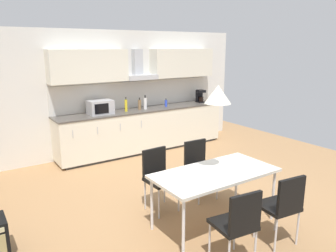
% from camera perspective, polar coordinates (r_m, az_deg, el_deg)
% --- Properties ---
extents(ground_plane, '(8.72, 8.09, 0.02)m').
position_cam_1_polar(ground_plane, '(5.12, 1.00, -12.66)').
color(ground_plane, '#9E754C').
extents(wall_back, '(6.98, 0.10, 2.60)m').
position_cam_1_polar(wall_back, '(7.09, -11.70, 5.60)').
color(wall_back, silver).
rests_on(wall_back, ground_plane).
extents(kitchen_counter, '(3.87, 0.67, 0.93)m').
position_cam_1_polar(kitchen_counter, '(7.27, -4.22, -0.61)').
color(kitchen_counter, '#333333').
rests_on(kitchen_counter, ground_plane).
extents(backsplash_tile, '(3.85, 0.02, 0.57)m').
position_cam_1_polar(backsplash_tile, '(7.39, -5.49, 5.52)').
color(backsplash_tile, silver).
rests_on(backsplash_tile, kitchen_counter).
extents(upper_wall_cabinets, '(3.85, 0.40, 0.64)m').
position_cam_1_polar(upper_wall_cabinets, '(7.19, -5.01, 10.59)').
color(upper_wall_cabinets, silver).
extents(microwave, '(0.48, 0.35, 0.28)m').
position_cam_1_polar(microwave, '(6.72, -11.71, 3.23)').
color(microwave, '#ADADB2').
rests_on(microwave, kitchen_counter).
extents(coffee_maker, '(0.18, 0.19, 0.30)m').
position_cam_1_polar(coffee_maker, '(8.05, 5.60, 5.22)').
color(coffee_maker, black).
rests_on(coffee_maker, kitchen_counter).
extents(bottle_white, '(0.07, 0.07, 0.30)m').
position_cam_1_polar(bottle_white, '(7.13, -3.99, 3.98)').
color(bottle_white, white).
rests_on(bottle_white, kitchen_counter).
extents(bottle_brown, '(0.07, 0.07, 0.26)m').
position_cam_1_polar(bottle_brown, '(7.08, -4.96, 3.75)').
color(bottle_brown, brown).
rests_on(bottle_brown, kitchen_counter).
extents(bottle_blue, '(0.06, 0.06, 0.18)m').
position_cam_1_polar(bottle_blue, '(7.43, -0.36, 4.01)').
color(bottle_blue, blue).
rests_on(bottle_blue, kitchen_counter).
extents(bottle_yellow, '(0.06, 0.06, 0.30)m').
position_cam_1_polar(bottle_yellow, '(6.92, -7.33, 3.60)').
color(bottle_yellow, yellow).
rests_on(bottle_yellow, kitchen_counter).
extents(dining_table, '(1.59, 0.79, 0.73)m').
position_cam_1_polar(dining_table, '(4.21, 8.20, -8.46)').
color(dining_table, silver).
rests_on(dining_table, ground_plane).
extents(chair_near_right, '(0.44, 0.44, 0.87)m').
position_cam_1_polar(chair_near_right, '(4.04, 19.44, -12.50)').
color(chair_near_right, black).
rests_on(chair_near_right, ground_plane).
extents(chair_near_left, '(0.44, 0.44, 0.87)m').
position_cam_1_polar(chair_near_left, '(3.55, 12.14, -15.84)').
color(chair_near_left, black).
rests_on(chair_near_left, ground_plane).
extents(chair_far_right, '(0.42, 0.42, 0.87)m').
position_cam_1_polar(chair_far_right, '(5.03, 5.34, -6.46)').
color(chair_far_right, black).
rests_on(chair_far_right, ground_plane).
extents(chair_far_left, '(0.42, 0.42, 0.87)m').
position_cam_1_polar(chair_far_left, '(4.64, -1.70, -8.19)').
color(chair_far_left, black).
rests_on(chair_far_left, ground_plane).
extents(pendant_lamp, '(0.32, 0.32, 0.22)m').
position_cam_1_polar(pendant_lamp, '(3.94, 8.70, 5.48)').
color(pendant_lamp, silver).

